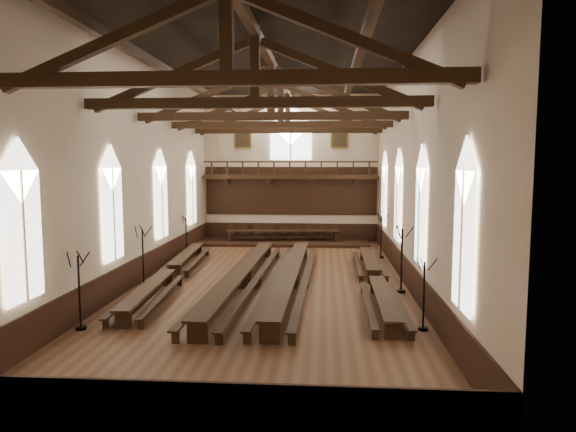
{
  "coord_description": "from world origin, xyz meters",
  "views": [
    {
      "loc": [
        2.33,
        -22.33,
        5.42
      ],
      "look_at": [
        0.63,
        1.5,
        2.91
      ],
      "focal_mm": 32.0,
      "sensor_mm": 36.0,
      "label": 1
    }
  ],
  "objects_px": {
    "refectory_row_c": "(291,274)",
    "candelabrum_left_near": "(80,306)",
    "refectory_row_a": "(170,271)",
    "dais": "(283,242)",
    "refectory_row_b": "(242,274)",
    "candelabrum_left_far": "(186,244)",
    "candelabrum_right_mid": "(401,272)",
    "high_table": "(283,232)",
    "refectory_row_d": "(375,277)",
    "candelabrum_right_near": "(424,308)",
    "candelabrum_left_mid": "(143,268)",
    "candelabrum_right_far": "(381,244)"
  },
  "relations": [
    {
      "from": "candelabrum_right_mid",
      "to": "refectory_row_c",
      "type": "bearing_deg",
      "value": 172.64
    },
    {
      "from": "candelabrum_left_far",
      "to": "candelabrum_right_mid",
      "type": "bearing_deg",
      "value": -33.13
    },
    {
      "from": "candelabrum_left_far",
      "to": "refectory_row_a",
      "type": "bearing_deg",
      "value": -81.56
    },
    {
      "from": "refectory_row_d",
      "to": "high_table",
      "type": "distance_m",
      "value": 12.8
    },
    {
      "from": "refectory_row_d",
      "to": "candelabrum_right_near",
      "type": "bearing_deg",
      "value": -79.65
    },
    {
      "from": "refectory_row_a",
      "to": "candelabrum_right_mid",
      "type": "distance_m",
      "value": 10.27
    },
    {
      "from": "candelabrum_right_near",
      "to": "dais",
      "type": "bearing_deg",
      "value": 109.07
    },
    {
      "from": "refectory_row_a",
      "to": "high_table",
      "type": "xyz_separation_m",
      "value": [
        4.22,
        11.27,
        0.31
      ]
    },
    {
      "from": "refectory_row_b",
      "to": "candelabrum_right_mid",
      "type": "distance_m",
      "value": 6.79
    },
    {
      "from": "refectory_row_c",
      "to": "candelabrum_right_mid",
      "type": "xyz_separation_m",
      "value": [
        4.67,
        -0.6,
        0.27
      ]
    },
    {
      "from": "dais",
      "to": "candelabrum_left_near",
      "type": "relative_size",
      "value": 4.4
    },
    {
      "from": "refectory_row_d",
      "to": "dais",
      "type": "bearing_deg",
      "value": 112.88
    },
    {
      "from": "candelabrum_left_mid",
      "to": "candelabrum_right_mid",
      "type": "xyz_separation_m",
      "value": [
        11.1,
        -0.24,
        0.05
      ]
    },
    {
      "from": "candelabrum_left_far",
      "to": "candelabrum_right_far",
      "type": "bearing_deg",
      "value": 2.92
    },
    {
      "from": "dais",
      "to": "candelabrum_right_far",
      "type": "height_order",
      "value": "candelabrum_right_far"
    },
    {
      "from": "candelabrum_left_far",
      "to": "candelabrum_right_far",
      "type": "xyz_separation_m",
      "value": [
        11.1,
        0.57,
        0.04
      ]
    },
    {
      "from": "candelabrum_left_far",
      "to": "candelabrum_right_mid",
      "type": "height_order",
      "value": "candelabrum_right_mid"
    },
    {
      "from": "candelabrum_left_near",
      "to": "dais",
      "type": "bearing_deg",
      "value": 74.17
    },
    {
      "from": "candelabrum_right_near",
      "to": "candelabrum_right_mid",
      "type": "xyz_separation_m",
      "value": [
        0.0,
        4.85,
        0.14
      ]
    },
    {
      "from": "high_table",
      "to": "candelabrum_right_mid",
      "type": "bearing_deg",
      "value": -64.34
    },
    {
      "from": "refectory_row_a",
      "to": "dais",
      "type": "bearing_deg",
      "value": 69.48
    },
    {
      "from": "candelabrum_left_mid",
      "to": "candelabrum_right_near",
      "type": "relative_size",
      "value": 1.13
    },
    {
      "from": "refectory_row_b",
      "to": "dais",
      "type": "distance_m",
      "value": 12.04
    },
    {
      "from": "refectory_row_c",
      "to": "candelabrum_right_near",
      "type": "relative_size",
      "value": 6.29
    },
    {
      "from": "candelabrum_right_near",
      "to": "candelabrum_right_mid",
      "type": "bearing_deg",
      "value": 90.0
    },
    {
      "from": "refectory_row_a",
      "to": "high_table",
      "type": "bearing_deg",
      "value": 69.48
    },
    {
      "from": "high_table",
      "to": "candelabrum_right_near",
      "type": "xyz_separation_m",
      "value": [
        5.98,
        -17.3,
        -0.09
      ]
    },
    {
      "from": "candelabrum_left_mid",
      "to": "refectory_row_c",
      "type": "bearing_deg",
      "value": 3.21
    },
    {
      "from": "candelabrum_right_far",
      "to": "refectory_row_d",
      "type": "bearing_deg",
      "value": -98.0
    },
    {
      "from": "refectory_row_a",
      "to": "candelabrum_right_far",
      "type": "xyz_separation_m",
      "value": [
        10.2,
        6.63,
        0.28
      ]
    },
    {
      "from": "refectory_row_c",
      "to": "candelabrum_left_near",
      "type": "bearing_deg",
      "value": -136.03
    },
    {
      "from": "candelabrum_right_mid",
      "to": "candelabrum_left_mid",
      "type": "bearing_deg",
      "value": 178.75
    },
    {
      "from": "refectory_row_a",
      "to": "refectory_row_c",
      "type": "xyz_separation_m",
      "value": [
        5.53,
        -0.58,
        0.09
      ]
    },
    {
      "from": "refectory_row_a",
      "to": "candelabrum_left_far",
      "type": "xyz_separation_m",
      "value": [
        -0.9,
        6.07,
        0.23
      ]
    },
    {
      "from": "refectory_row_a",
      "to": "candelabrum_right_mid",
      "type": "xyz_separation_m",
      "value": [
        10.2,
        -1.18,
        0.36
      ]
    },
    {
      "from": "refectory_row_c",
      "to": "candelabrum_right_near",
      "type": "height_order",
      "value": "candelabrum_right_near"
    },
    {
      "from": "dais",
      "to": "candelabrum_right_near",
      "type": "xyz_separation_m",
      "value": [
        5.98,
        -17.3,
        0.62
      ]
    },
    {
      "from": "refectory_row_a",
      "to": "refectory_row_d",
      "type": "height_order",
      "value": "refectory_row_a"
    },
    {
      "from": "refectory_row_b",
      "to": "candelabrum_left_far",
      "type": "relative_size",
      "value": 6.16
    },
    {
      "from": "candelabrum_left_mid",
      "to": "candelabrum_right_mid",
      "type": "bearing_deg",
      "value": -1.25
    },
    {
      "from": "refectory_row_b",
      "to": "candelabrum_right_far",
      "type": "distance_m",
      "value": 10.0
    },
    {
      "from": "dais",
      "to": "candelabrum_left_mid",
      "type": "height_order",
      "value": "candelabrum_left_mid"
    },
    {
      "from": "candelabrum_right_near",
      "to": "candelabrum_right_far",
      "type": "relative_size",
      "value": 0.93
    },
    {
      "from": "refectory_row_a",
      "to": "refectory_row_c",
      "type": "distance_m",
      "value": 5.56
    },
    {
      "from": "refectory_row_c",
      "to": "refectory_row_d",
      "type": "bearing_deg",
      "value": 0.89
    },
    {
      "from": "high_table",
      "to": "candelabrum_right_far",
      "type": "xyz_separation_m",
      "value": [
        5.98,
        -4.64,
        -0.03
      ]
    },
    {
      "from": "candelabrum_left_near",
      "to": "candelabrum_right_far",
      "type": "relative_size",
      "value": 1.01
    },
    {
      "from": "dais",
      "to": "candelabrum_left_far",
      "type": "relative_size",
      "value": 4.71
    },
    {
      "from": "candelabrum_right_mid",
      "to": "refectory_row_b",
      "type": "bearing_deg",
      "value": 176.22
    },
    {
      "from": "candelabrum_left_mid",
      "to": "candelabrum_right_near",
      "type": "height_order",
      "value": "candelabrum_left_mid"
    }
  ]
}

